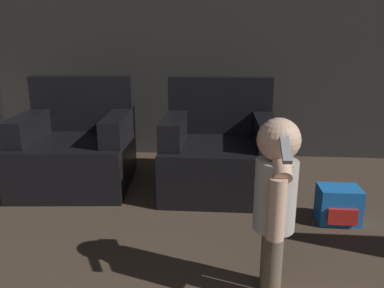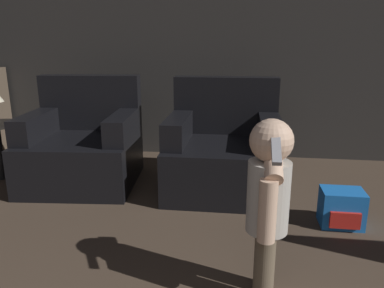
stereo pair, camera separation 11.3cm
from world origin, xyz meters
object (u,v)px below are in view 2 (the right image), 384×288
object	(u,v)px
armchair_right	(223,152)
person_toddler	(268,197)
toy_backpack	(342,208)
armchair_left	(84,147)

from	to	relation	value
armchair_right	person_toddler	distance (m)	1.36
armchair_right	toy_backpack	world-z (taller)	armchair_right
armchair_right	toy_backpack	size ratio (longest dim) A/B	3.31
armchair_right	person_toddler	xyz separation A→B (m)	(0.26, -1.32, 0.20)
armchair_left	person_toddler	xyz separation A→B (m)	(1.43, -1.32, 0.20)
armchair_right	person_toddler	size ratio (longest dim) A/B	1.03
armchair_left	person_toddler	bearing A→B (deg)	-47.90
person_toddler	toy_backpack	bearing A→B (deg)	150.31
armchair_left	armchair_right	bearing A→B (deg)	-5.15
armchair_right	toy_backpack	xyz separation A→B (m)	(0.79, -0.54, -0.18)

